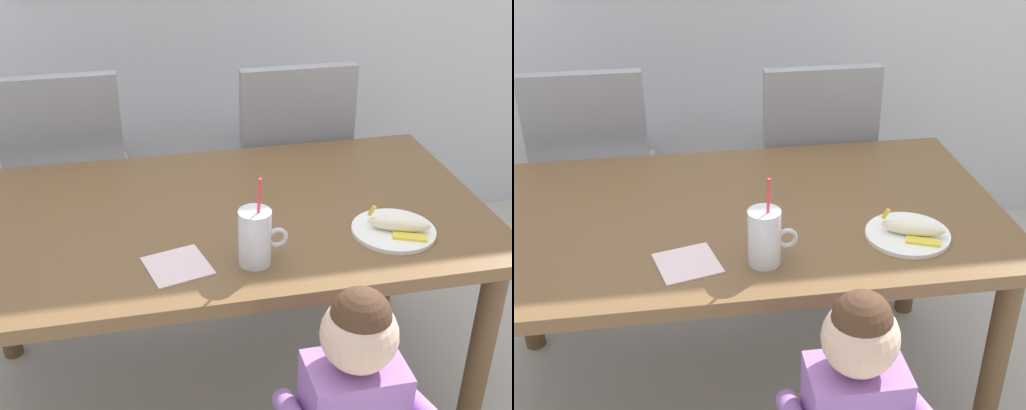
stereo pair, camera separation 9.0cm
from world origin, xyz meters
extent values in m
plane|color=#B7B2A8|center=(0.00, 0.00, 0.00)|extent=(24.00, 24.00, 0.00)
cube|color=brown|center=(0.00, 0.00, 0.68)|extent=(1.58, 0.86, 0.04)
cylinder|color=brown|center=(0.71, -0.35, 0.33)|extent=(0.07, 0.07, 0.66)
cylinder|color=brown|center=(-0.71, 0.35, 0.33)|extent=(0.07, 0.07, 0.66)
cylinder|color=brown|center=(0.71, 0.35, 0.33)|extent=(0.07, 0.07, 0.66)
cube|color=gray|center=(-0.45, 0.77, 0.45)|extent=(0.44, 0.44, 0.06)
cube|color=gray|center=(-0.45, 0.57, 0.72)|extent=(0.42, 0.05, 0.48)
cylinder|color=black|center=(-0.26, 0.96, 0.21)|extent=(0.04, 0.04, 0.42)
cylinder|color=black|center=(-0.64, 0.96, 0.21)|extent=(0.04, 0.04, 0.42)
cylinder|color=black|center=(-0.26, 0.58, 0.21)|extent=(0.04, 0.04, 0.42)
cylinder|color=black|center=(-0.64, 0.58, 0.21)|extent=(0.04, 0.04, 0.42)
cube|color=gray|center=(0.38, 0.70, 0.45)|extent=(0.44, 0.44, 0.06)
cube|color=gray|center=(0.38, 0.50, 0.72)|extent=(0.42, 0.05, 0.48)
cylinder|color=black|center=(0.57, 0.89, 0.21)|extent=(0.04, 0.04, 0.42)
cylinder|color=black|center=(0.19, 0.89, 0.21)|extent=(0.04, 0.04, 0.42)
cylinder|color=black|center=(0.57, 0.51, 0.21)|extent=(0.04, 0.04, 0.42)
cylinder|color=black|center=(0.19, 0.51, 0.21)|extent=(0.04, 0.04, 0.42)
sphere|color=beige|center=(0.21, -0.63, 0.72)|extent=(0.17, 0.17, 0.17)
sphere|color=#472D1E|center=(0.21, -0.63, 0.77)|extent=(0.13, 0.13, 0.13)
cylinder|color=#9966B7|center=(0.35, -0.65, 0.52)|extent=(0.05, 0.24, 0.13)
cylinder|color=silver|center=(0.06, -0.28, 0.78)|extent=(0.08, 0.08, 0.15)
cylinder|color=#B2D184|center=(0.06, -0.28, 0.75)|extent=(0.07, 0.07, 0.08)
torus|color=silver|center=(0.12, -0.28, 0.77)|extent=(0.06, 0.01, 0.06)
cylinder|color=#E5333F|center=(0.07, -0.28, 0.84)|extent=(0.01, 0.05, 0.22)
cylinder|color=white|center=(0.46, -0.21, 0.71)|extent=(0.23, 0.23, 0.01)
ellipsoid|color=#F4EAC6|center=(0.47, -0.22, 0.73)|extent=(0.17, 0.11, 0.04)
cube|color=yellow|center=(0.48, -0.27, 0.72)|extent=(0.10, 0.06, 0.01)
cube|color=yellow|center=(0.50, -0.20, 0.72)|extent=(0.10, 0.06, 0.01)
cylinder|color=yellow|center=(0.40, -0.19, 0.77)|extent=(0.03, 0.02, 0.03)
cube|color=silver|center=(-0.14, -0.25, 0.70)|extent=(0.18, 0.18, 0.00)
camera|label=1|loc=(-0.23, -1.67, 1.65)|focal=46.82mm
camera|label=2|loc=(-0.14, -1.68, 1.65)|focal=46.82mm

